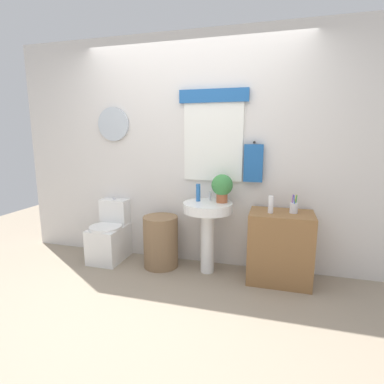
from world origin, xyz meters
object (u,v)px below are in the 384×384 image
lotion_bottle (271,204)px  toothbrush_cup (294,208)px  potted_plant (222,186)px  soap_bottle (198,193)px  pedestal_sink (208,220)px  toilet (110,236)px  laundry_hamper (161,242)px  wooden_cabinet (280,247)px

lotion_bottle → toothbrush_cup: bearing=15.2°
potted_plant → toothbrush_cup: potted_plant is taller
soap_bottle → potted_plant: (0.26, 0.01, 0.08)m
potted_plant → lotion_bottle: 0.54m
pedestal_sink → toilet: bearing=178.6°
laundry_hamper → pedestal_sink: (0.55, 0.00, 0.30)m
laundry_hamper → toilet: bearing=177.4°
toilet → pedestal_sink: pedestal_sink is taller
wooden_cabinet → lotion_bottle: (-0.11, -0.04, 0.45)m
toilet → laundry_hamper: toilet is taller
potted_plant → lotion_bottle: size_ratio=1.76×
toilet → potted_plant: size_ratio=2.43×
lotion_bottle → toothbrush_cup: 0.23m
wooden_cabinet → potted_plant: (-0.62, 0.06, 0.59)m
pedestal_sink → toothbrush_cup: 0.89m
laundry_hamper → soap_bottle: 0.73m
soap_bottle → potted_plant: 0.27m
soap_bottle → toothbrush_cup: soap_bottle is taller
toilet → lotion_bottle: lotion_bottle is taller
pedestal_sink → laundry_hamper: bearing=-180.0°
laundry_hamper → potted_plant: 0.96m
potted_plant → soap_bottle: bearing=-177.8°
lotion_bottle → wooden_cabinet: bearing=19.9°
toilet → potted_plant: (1.36, 0.03, 0.68)m
pedestal_sink → potted_plant: potted_plant is taller
wooden_cabinet → lotion_bottle: size_ratio=4.24×
laundry_hamper → soap_bottle: size_ratio=3.11×
toilet → soap_bottle: size_ratio=3.87×
toilet → toothbrush_cup: bearing=-0.3°
laundry_hamper → soap_bottle: bearing=6.7°
toilet → potted_plant: 1.52m
toilet → pedestal_sink: size_ratio=0.93×
potted_plant → lotion_bottle: bearing=-11.1°
laundry_hamper → toothbrush_cup: bearing=0.8°
toilet → wooden_cabinet: (1.98, -0.03, 0.08)m
toilet → lotion_bottle: 1.95m
pedestal_sink → wooden_cabinet: (0.76, -0.00, -0.23)m
pedestal_sink → toothbrush_cup: toothbrush_cup is taller
wooden_cabinet → soap_bottle: (-0.88, 0.05, 0.52)m
laundry_hamper → potted_plant: potted_plant is taller
toilet → toothbrush_cup: toothbrush_cup is taller
potted_plant → laundry_hamper: bearing=-175.0°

